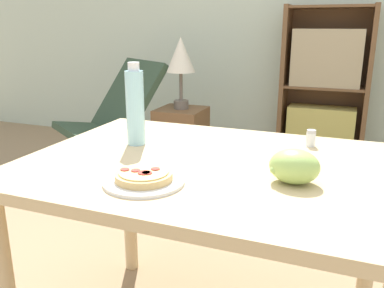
# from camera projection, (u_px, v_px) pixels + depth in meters

# --- Properties ---
(wall_back) EXTENTS (8.00, 0.05, 2.60)m
(wall_back) POSITION_uv_depth(u_px,v_px,m) (298.00, 6.00, 3.44)
(wall_back) COLOR silver
(wall_back) RESTS_ON ground_plane
(dining_table) EXTENTS (1.16, 0.86, 0.73)m
(dining_table) POSITION_uv_depth(u_px,v_px,m) (209.00, 190.00, 1.31)
(dining_table) COLOR #D1B27F
(dining_table) RESTS_ON ground_plane
(pizza_on_plate) EXTENTS (0.22, 0.22, 0.04)m
(pizza_on_plate) POSITION_uv_depth(u_px,v_px,m) (144.00, 178.00, 1.10)
(pizza_on_plate) COLOR white
(pizza_on_plate) RESTS_ON dining_table
(grape_bunch) EXTENTS (0.14, 0.11, 0.10)m
(grape_bunch) POSITION_uv_depth(u_px,v_px,m) (294.00, 167.00, 1.09)
(grape_bunch) COLOR #A8CC66
(grape_bunch) RESTS_ON dining_table
(drink_bottle) EXTENTS (0.06, 0.06, 0.29)m
(drink_bottle) POSITION_uv_depth(u_px,v_px,m) (135.00, 107.00, 1.43)
(drink_bottle) COLOR #A3DBEA
(drink_bottle) RESTS_ON dining_table
(salt_shaker) EXTENTS (0.03, 0.03, 0.06)m
(salt_shaker) POSITION_uv_depth(u_px,v_px,m) (311.00, 138.00, 1.43)
(salt_shaker) COLOR white
(salt_shaker) RESTS_ON dining_table
(lounge_chair_near) EXTENTS (0.89, 0.97, 0.88)m
(lounge_chair_near) POSITION_uv_depth(u_px,v_px,m) (110.00, 139.00, 3.17)
(lounge_chair_near) COLOR slate
(lounge_chair_near) RESTS_ON ground_plane
(bookshelf) EXTENTS (0.70, 0.31, 1.30)m
(bookshelf) POSITION_uv_depth(u_px,v_px,m) (324.00, 93.00, 3.37)
(bookshelf) COLOR brown
(bookshelf) RESTS_ON ground_plane
(side_table) EXTENTS (0.34, 0.34, 0.55)m
(side_table) POSITION_uv_depth(u_px,v_px,m) (181.00, 144.00, 3.10)
(side_table) COLOR brown
(side_table) RESTS_ON ground_plane
(table_lamp) EXTENTS (0.21, 0.21, 0.52)m
(table_lamp) POSITION_uv_depth(u_px,v_px,m) (181.00, 58.00, 2.92)
(table_lamp) COLOR #665B51
(table_lamp) RESTS_ON side_table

